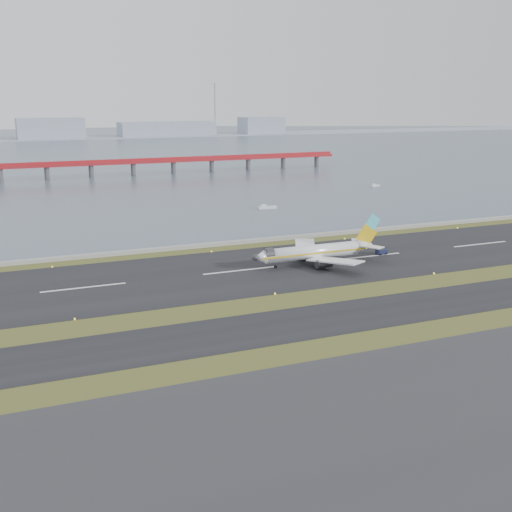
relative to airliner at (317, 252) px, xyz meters
name	(u,v)px	position (x,y,z in m)	size (l,w,h in m)	color
ground	(289,304)	(-22.27, -28.62, -3.46)	(1000.00, 1000.00, 0.00)	#3E4A1A
apron_strip	(455,414)	(-22.27, -83.62, -3.41)	(1000.00, 50.00, 0.10)	#2C2C2E
taxiway_strip	(315,321)	(-22.27, -40.62, -3.41)	(1000.00, 18.00, 0.10)	black
runway_strip	(239,271)	(-22.27, 1.38, -3.41)	(1000.00, 45.00, 0.10)	black
seawall	(204,245)	(-22.27, 31.38, -2.96)	(1000.00, 2.50, 1.00)	gray
bay_water	(58,150)	(-22.27, 431.38, -3.46)	(1400.00, 800.00, 1.30)	#4A5969
red_pier	(133,163)	(-2.27, 221.38, 3.82)	(260.00, 5.00, 10.20)	maroon
far_shoreline	(54,133)	(-8.65, 591.38, 2.61)	(1400.00, 80.00, 60.50)	#97A0B2
airliner	(317,252)	(0.00, 0.00, 0.00)	(38.52, 32.89, 12.80)	white
pushback_tug	(381,251)	(22.04, 2.05, -2.45)	(3.41, 2.20, 2.08)	#161B3C
workboat_near	(267,207)	(23.04, 86.72, -2.86)	(7.92, 3.04, 1.88)	silver
workboat_far	(375,186)	(100.55, 126.31, -2.99)	(6.40, 4.16, 1.49)	silver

